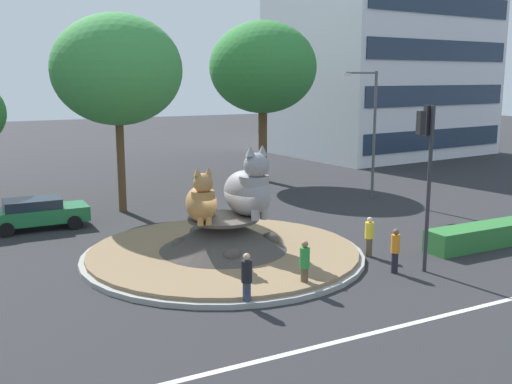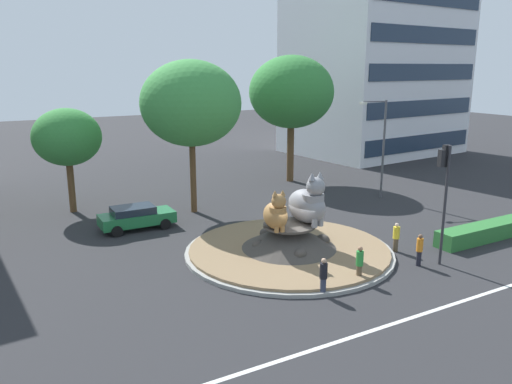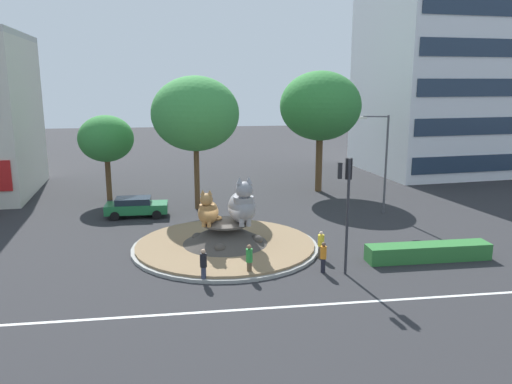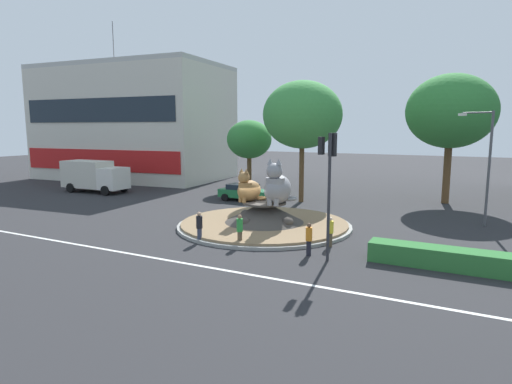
% 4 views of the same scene
% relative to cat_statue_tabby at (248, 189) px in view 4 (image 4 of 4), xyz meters
% --- Properties ---
extents(ground_plane, '(160.00, 160.00, 0.00)m').
position_rel_cat_statue_tabby_xyz_m(ground_plane, '(0.98, 0.29, -2.34)').
color(ground_plane, '#28282B').
extents(lane_centreline, '(112.00, 0.20, 0.01)m').
position_rel_cat_statue_tabby_xyz_m(lane_centreline, '(0.98, -7.96, -2.34)').
color(lane_centreline, silver).
rests_on(lane_centreline, ground).
extents(roundabout_island, '(10.81, 10.81, 1.58)m').
position_rel_cat_statue_tabby_xyz_m(roundabout_island, '(0.98, 0.29, -1.81)').
color(roundabout_island, gray).
rests_on(roundabout_island, ground).
extents(cat_statue_tabby, '(1.70, 2.15, 2.09)m').
position_rel_cat_statue_tabby_xyz_m(cat_statue_tabby, '(0.00, 0.00, 0.00)').
color(cat_statue_tabby, '#9E703D').
rests_on(cat_statue_tabby, roundabout_island).
extents(cat_statue_grey, '(1.80, 2.91, 2.78)m').
position_rel_cat_statue_tabby_xyz_m(cat_statue_grey, '(1.97, 0.03, 0.25)').
color(cat_statue_grey, gray).
rests_on(cat_statue_grey, roundabout_island).
extents(traffic_light_mast, '(0.79, 0.45, 5.90)m').
position_rel_cat_statue_tabby_xyz_m(traffic_light_mast, '(6.58, -4.52, 1.94)').
color(traffic_light_mast, '#2D2D33').
rests_on(traffic_light_mast, ground).
extents(shophouse_block, '(22.89, 14.22, 19.46)m').
position_rel_cat_statue_tabby_xyz_m(shophouse_block, '(-25.09, 17.32, 4.39)').
color(shophouse_block, beige).
rests_on(shophouse_block, ground).
extents(clipped_hedge_strip, '(6.86, 1.20, 0.90)m').
position_rel_cat_statue_tabby_xyz_m(clipped_hedge_strip, '(11.74, -3.30, -1.89)').
color(clipped_hedge_strip, '#2D7033').
rests_on(clipped_hedge_strip, ground).
extents(broadleaf_tree_behind_island, '(6.95, 6.95, 10.41)m').
position_rel_cat_statue_tabby_xyz_m(broadleaf_tree_behind_island, '(10.49, 14.76, 5.08)').
color(broadleaf_tree_behind_island, brown).
rests_on(broadleaf_tree_behind_island, ground).
extents(second_tree_near_tower, '(6.46, 6.46, 9.94)m').
position_rel_cat_statue_tabby_xyz_m(second_tree_near_tower, '(-0.30, 9.97, 4.83)').
color(second_tree_near_tower, brown).
rests_on(second_tree_near_tower, ground).
extents(third_tree_left, '(4.39, 4.39, 6.89)m').
position_rel_cat_statue_tabby_xyz_m(third_tree_left, '(-7.35, 13.99, 2.65)').
color(third_tree_left, brown).
rests_on(third_tree_left, ground).
extents(streetlight_arm, '(2.03, 0.68, 7.16)m').
position_rel_cat_statue_tabby_xyz_m(streetlight_arm, '(13.05, 6.74, 1.81)').
color(streetlight_arm, '#4C4C51').
rests_on(streetlight_arm, ground).
extents(pedestrian_black_shirt, '(0.34, 0.34, 1.68)m').
position_rel_cat_statue_tabby_xyz_m(pedestrian_black_shirt, '(-0.50, -4.65, -1.45)').
color(pedestrian_black_shirt, '#33384C').
rests_on(pedestrian_black_shirt, ground).
extents(pedestrian_orange_shirt, '(0.31, 0.31, 1.61)m').
position_rel_cat_statue_tabby_xyz_m(pedestrian_orange_shirt, '(5.58, -4.25, -1.49)').
color(pedestrian_orange_shirt, black).
rests_on(pedestrian_orange_shirt, ground).
extents(pedestrian_green_shirt, '(0.33, 0.33, 1.68)m').
position_rel_cat_statue_tabby_xyz_m(pedestrian_green_shirt, '(1.78, -4.29, -1.45)').
color(pedestrian_green_shirt, brown).
rests_on(pedestrian_green_shirt, ground).
extents(pedestrian_yellow_shirt, '(0.34, 0.34, 1.57)m').
position_rel_cat_statue_tabby_xyz_m(pedestrian_yellow_shirt, '(6.01, -2.25, -1.52)').
color(pedestrian_yellow_shirt, brown).
rests_on(pedestrian_yellow_shirt, ground).
extents(sedan_on_far_lane, '(4.39, 2.07, 1.41)m').
position_rel_cat_statue_tabby_xyz_m(sedan_on_far_lane, '(-4.74, 8.21, -1.58)').
color(sedan_on_far_lane, '#1E6B38').
rests_on(sedan_on_far_lane, ground).
extents(delivery_box_truck, '(6.71, 2.86, 2.99)m').
position_rel_cat_statue_tabby_xyz_m(delivery_box_truck, '(-20.01, 6.01, -0.72)').
color(delivery_box_truck, silver).
rests_on(delivery_box_truck, ground).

